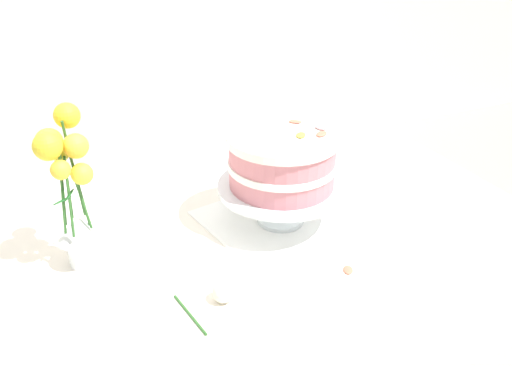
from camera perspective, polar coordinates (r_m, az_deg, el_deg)
dining_table at (r=1.22m, az=-1.35°, el=-9.76°), size 1.40×1.00×0.74m
linen_napkin at (r=1.23m, az=2.68°, el=-4.14°), size 0.38×0.38×0.00m
cake_stand at (r=1.19m, az=2.77°, el=-0.81°), size 0.29×0.29×0.10m
layer_cake at (r=1.15m, az=2.86°, el=2.63°), size 0.24×0.24×0.13m
flower_vase at (r=1.07m, az=-19.48°, el=-0.92°), size 0.10×0.12×0.33m
fallen_rose at (r=0.99m, az=-3.74°, el=-11.88°), size 0.10×0.12×0.04m
loose_petal_0 at (r=1.09m, az=10.01°, el=-9.30°), size 0.03×0.03×0.00m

